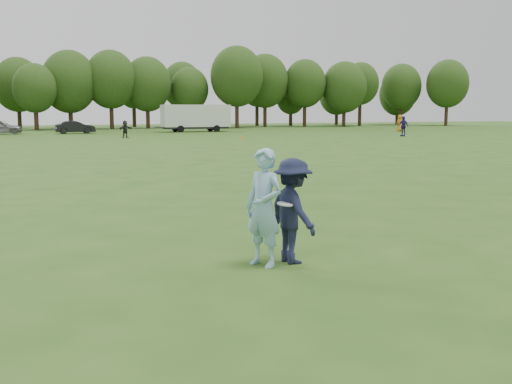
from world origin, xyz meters
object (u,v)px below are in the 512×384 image
Objects in this scene: player_far_b at (403,126)px; car_f at (75,127)px; cargo_trailer at (196,117)px; player_far_d at (125,129)px; player_far_c at (400,123)px; defender at (293,211)px; car_e at (0,127)px; thrower at (264,208)px; field_cone at (243,138)px.

car_f is (-29.42, 19.10, -0.30)m from player_far_b.
player_far_d is at bearing -129.50° from cargo_trailer.
player_far_d is at bearing 12.94° from player_far_c.
player_far_b reaches higher than defender.
car_f is 0.47× the size of cargo_trailer.
defender is 0.39× the size of car_e.
car_f is at bearing -178.22° from cargo_trailer.
car_e is (-11.01, 13.45, -0.03)m from player_far_d.
thrower is at bearing -105.25° from cargo_trailer.
player_far_d is 11.26m from field_cone.
cargo_trailer reaches higher than player_far_d.
car_f is at bearing -6.64° from player_far_c.
car_e is 28.36m from field_cone.
thrower is 43.68m from field_cone.
player_far_d is 0.35× the size of car_e.
player_far_c reaches higher than thrower.
player_far_c is 26.72m from field_cone.
player_far_c is at bearing -43.91° from defender.
thrower reaches higher than car_e.
car_f is (-37.03, 7.88, -0.31)m from player_far_c.
defender is 43.50m from field_cone.
player_far_b is 1.22× the size of player_far_d.
defender reaches higher than car_f.
thrower is 1.10× the size of defender.
player_far_c is at bearing 130.02° from player_far_b.
defender is 62.18m from cargo_trailer.
player_far_c is 0.44× the size of car_e.
player_far_c is at bearing 115.70° from thrower.
player_far_b is at bearing -38.42° from player_far_d.
player_far_d is at bearing -120.37° from player_far_b.
defender is at bearing -53.57° from player_far_b.
field_cone is (20.28, -19.81, -0.63)m from car_e.
car_e is at bearing -134.42° from player_far_b.
field_cone is at bearing -132.45° from car_e.
field_cone is at bearing 29.32° from player_far_c.
thrower is 1.21× the size of player_far_d.
player_far_d is (5.32, 47.33, -0.08)m from defender.
defender is 0.88× the size of player_far_c.
car_e is 15.33× the size of field_cone.
defender is 64.85m from player_far_c.
player_far_b reaches higher than car_e.
thrower is 51.64m from player_far_b.
player_far_d is 5.42× the size of field_cone.
defender is 5.94× the size of field_cone.
player_far_d reaches higher than car_e.
thrower is at bearing -173.27° from car_e.
car_f is at bearing -8.82° from defender.
player_far_c is 45.58m from car_e.
cargo_trailer is (16.39, 60.13, 0.79)m from thrower.
player_far_d is (-33.68, -4.47, -0.19)m from player_far_c.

